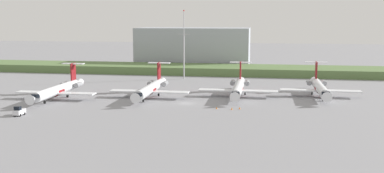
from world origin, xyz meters
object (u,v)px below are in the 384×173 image
object	(u,v)px
regional_jet_fourth	(320,87)
safety_cone_rear_marker	(240,108)
baggage_tug	(19,111)
safety_cone_mid_marker	(232,109)
regional_jet_second	(151,88)
safety_cone_front_marker	(217,108)
regional_jet_nearest	(58,90)
regional_jet_third	(238,87)
antenna_mast	(184,51)

from	to	relation	value
regional_jet_fourth	safety_cone_rear_marker	xyz separation A→B (m)	(-22.02, -22.65, -2.26)
baggage_tug	safety_cone_mid_marker	bearing A→B (deg)	16.72
baggage_tug	regional_jet_fourth	bearing A→B (deg)	27.69
regional_jet_second	baggage_tug	distance (m)	37.65
baggage_tug	safety_cone_front_marker	bearing A→B (deg)	18.35
regional_jet_nearest	safety_cone_mid_marker	world-z (taller)	regional_jet_nearest
baggage_tug	safety_cone_mid_marker	size ratio (longest dim) A/B	5.82
regional_jet_nearest	regional_jet_second	xyz separation A→B (m)	(25.33, 6.43, 0.00)
regional_jet_third	safety_cone_rear_marker	size ratio (longest dim) A/B	56.36
regional_jet_second	regional_jet_third	world-z (taller)	same
antenna_mast	baggage_tug	bearing A→B (deg)	-111.92
regional_jet_second	safety_cone_rear_marker	xyz separation A→B (m)	(26.34, -13.15, -2.26)
safety_cone_rear_marker	antenna_mast	bearing A→B (deg)	114.45
safety_cone_mid_marker	safety_cone_rear_marker	xyz separation A→B (m)	(1.88, 0.83, 0.00)
baggage_tug	regional_jet_nearest	bearing A→B (deg)	92.47
baggage_tug	safety_cone_front_marker	world-z (taller)	baggage_tug
regional_jet_nearest	baggage_tug	world-z (taller)	regional_jet_nearest
antenna_mast	baggage_tug	size ratio (longest dim) A/B	7.95
safety_cone_front_marker	safety_cone_mid_marker	distance (m)	3.86
regional_jet_nearest	safety_cone_mid_marker	size ratio (longest dim) A/B	56.36
regional_jet_second	safety_cone_front_marker	world-z (taller)	regional_jet_second
regional_jet_second	safety_cone_mid_marker	size ratio (longest dim) A/B	56.36
regional_jet_nearest	safety_cone_front_marker	xyz separation A→B (m)	(45.94, -7.31, -2.26)
baggage_tug	safety_cone_rear_marker	size ratio (longest dim) A/B	5.82
safety_cone_front_marker	safety_cone_rear_marker	world-z (taller)	same
regional_jet_third	safety_cone_rear_marker	world-z (taller)	regional_jet_third
regional_jet_nearest	safety_cone_front_marker	distance (m)	46.57
regional_jet_fourth	safety_cone_mid_marker	world-z (taller)	regional_jet_fourth
regional_jet_nearest	baggage_tug	size ratio (longest dim) A/B	9.69
regional_jet_nearest	regional_jet_fourth	size ratio (longest dim) A/B	1.00
baggage_tug	regional_jet_third	bearing A→B (deg)	34.82
regional_jet_third	regional_jet_fourth	bearing A→B (deg)	9.42
regional_jet_nearest	safety_cone_front_marker	world-z (taller)	regional_jet_nearest
regional_jet_fourth	antenna_mast	xyz separation A→B (m)	(-45.60, 29.24, 7.98)
regional_jet_fourth	baggage_tug	distance (m)	82.15
regional_jet_nearest	safety_cone_rear_marker	world-z (taller)	regional_jet_nearest
safety_cone_mid_marker	safety_cone_rear_marker	distance (m)	2.06
regional_jet_second	regional_jet_fourth	distance (m)	49.28
regional_jet_third	safety_cone_mid_marker	size ratio (longest dim) A/B	56.36
safety_cone_mid_marker	antenna_mast	bearing A→B (deg)	112.38
regional_jet_second	baggage_tug	bearing A→B (deg)	-130.38
regional_jet_nearest	antenna_mast	xyz separation A→B (m)	(28.08, 45.17, 7.98)
baggage_tug	safety_cone_rear_marker	bearing A→B (deg)	17.00
regional_jet_third	safety_cone_mid_marker	distance (m)	19.73
regional_jet_nearest	safety_cone_mid_marker	xyz separation A→B (m)	(49.79, -7.55, -2.26)
regional_jet_second	regional_jet_third	distance (m)	25.51
safety_cone_front_marker	baggage_tug	bearing A→B (deg)	-161.65
regional_jet_nearest	safety_cone_front_marker	bearing A→B (deg)	-9.04
safety_cone_rear_marker	regional_jet_second	bearing A→B (deg)	153.47
regional_jet_second	regional_jet_fourth	size ratio (longest dim) A/B	1.00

